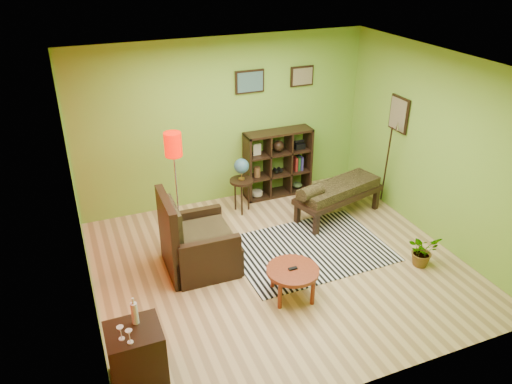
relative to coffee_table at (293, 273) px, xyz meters
name	(u,v)px	position (x,y,z in m)	size (l,w,h in m)	color
ground	(279,265)	(0.12, 0.67, -0.36)	(5.00, 5.00, 0.00)	tan
room_shell	(274,148)	(0.02, 0.68, 1.44)	(5.04, 4.54, 2.82)	#79AE36
zebra_rug	(309,249)	(0.71, 0.86, -0.35)	(2.25, 1.60, 0.01)	white
coffee_table	(293,273)	(0.00, 0.00, 0.00)	(0.67, 0.67, 0.43)	maroon
armchair	(196,246)	(-0.97, 1.07, -0.01)	(0.97, 0.98, 1.16)	black
side_cabinet	(136,354)	(-2.08, -0.62, -0.02)	(0.55, 0.50, 0.97)	black
floor_lamp	(174,154)	(-0.98, 1.92, 1.03)	(0.26, 0.26, 1.71)	silver
globe_table	(242,172)	(0.19, 2.32, 0.37)	(0.40, 0.40, 0.96)	black
cube_shelf	(279,163)	(1.03, 2.70, 0.24)	(1.20, 0.35, 1.20)	black
bench	(337,191)	(1.57, 1.59, 0.11)	(1.65, 0.93, 0.72)	black
potted_plant	(422,253)	(1.99, -0.07, -0.17)	(0.42, 0.47, 0.36)	#26661E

